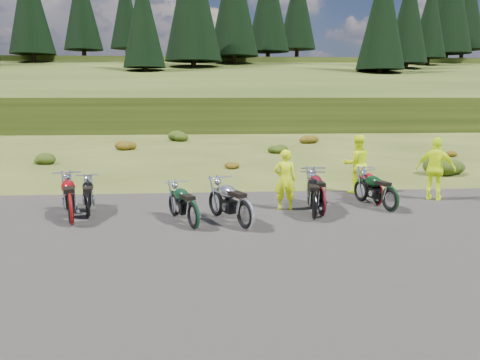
{
  "coord_description": "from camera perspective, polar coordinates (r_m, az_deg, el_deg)",
  "views": [
    {
      "loc": [
        -1.47,
        -11.15,
        3.21
      ],
      "look_at": [
        -0.54,
        1.45,
        0.9
      ],
      "focal_mm": 35.0,
      "sensor_mm": 36.0,
      "label": 1
    }
  ],
  "objects": [
    {
      "name": "conifer_27",
      "position": [
        72.83,
        19.89,
        18.34
      ],
      "size": [
        5.72,
        5.72,
        15.0
      ],
      "color": "black",
      "rests_on": "ground"
    },
    {
      "name": "motorcycle_0",
      "position": [
        12.94,
        -17.97,
        -4.52
      ],
      "size": [
        1.02,
        1.99,
        1.0
      ],
      "primitive_type": null,
      "rotation": [
        0.0,
        0.0,
        1.78
      ],
      "color": "black",
      "rests_on": "ground"
    },
    {
      "name": "person_middle",
      "position": [
        13.07,
        5.49,
        -0.08
      ],
      "size": [
        0.64,
        0.43,
        1.7
      ],
      "primitive_type": "imported",
      "rotation": [
        0.0,
        0.0,
        3.1
      ],
      "color": "#CBE70C",
      "rests_on": "ground"
    },
    {
      "name": "conifer_20",
      "position": [
        88.39,
        -13.77,
        19.48
      ],
      "size": [
        5.72,
        5.72,
        15.0
      ],
      "color": "black",
      "rests_on": "ground"
    },
    {
      "name": "conifer_30",
      "position": [
        97.53,
        25.82,
        19.08
      ],
      "size": [
        7.48,
        7.48,
        19.0
      ],
      "color": "black",
      "rests_on": "ground"
    },
    {
      "name": "conifer_25",
      "position": [
        88.09,
        7.06,
        20.38
      ],
      "size": [
        6.6,
        6.6,
        17.0
      ],
      "color": "black",
      "rests_on": "ground"
    },
    {
      "name": "shrub_6",
      "position": [
        31.83,
        8.3,
        5.16
      ],
      "size": [
        1.3,
        1.3,
        0.77
      ],
      "primitive_type": "ellipsoid",
      "color": "#65380C",
      "rests_on": "ground"
    },
    {
      "name": "shrub_4",
      "position": [
        20.59,
        -1.19,
        2.03
      ],
      "size": [
        0.77,
        0.77,
        0.45
      ],
      "primitive_type": "ellipsoid",
      "color": "#65380C",
      "rests_on": "ground"
    },
    {
      "name": "gravel_pad",
      "position": [
        9.81,
        4.71,
        -8.78
      ],
      "size": [
        20.0,
        12.0,
        0.04
      ],
      "primitive_type": "cube",
      "color": "black",
      "rests_on": "ground"
    },
    {
      "name": "motorcycle_5",
      "position": [
        12.27,
        9.03,
        -4.94
      ],
      "size": [
        1.04,
        2.19,
        1.1
      ],
      "primitive_type": null,
      "rotation": [
        0.0,
        0.0,
        1.41
      ],
      "color": "black",
      "rests_on": "ground"
    },
    {
      "name": "shrub_2",
      "position": [
        28.29,
        -13.86,
        4.32
      ],
      "size": [
        1.3,
        1.3,
        0.77
      ],
      "primitive_type": "ellipsoid",
      "color": "#65380C",
      "rests_on": "ground"
    },
    {
      "name": "ground",
      "position": [
        11.69,
        3.2,
        -5.58
      ],
      "size": [
        300.0,
        300.0,
        0.0
      ],
      "primitive_type": "plane",
      "color": "#3B4316",
      "rests_on": "ground"
    },
    {
      "name": "motorcycle_1",
      "position": [
        12.37,
        -19.82,
        -5.3
      ],
      "size": [
        1.4,
        2.36,
        1.17
      ],
      "primitive_type": null,
      "rotation": [
        0.0,
        0.0,
        1.89
      ],
      "color": "maroon",
      "rests_on": "ground"
    },
    {
      "name": "shrub_5",
      "position": [
        26.12,
        4.56,
        3.94
      ],
      "size": [
        1.03,
        1.03,
        0.61
      ],
      "primitive_type": "ellipsoid",
      "color": "#20390E",
      "rests_on": "ground"
    },
    {
      "name": "shrub_8",
      "position": [
        26.91,
        23.94,
        3.1
      ],
      "size": [
        0.77,
        0.77,
        0.45
      ],
      "primitive_type": "ellipsoid",
      "color": "#65380C",
      "rests_on": "ground"
    },
    {
      "name": "conifer_24",
      "position": [
        81.23,
        3.48,
        20.95
      ],
      "size": [
        7.04,
        7.04,
        18.0
      ],
      "color": "black",
      "rests_on": "ground"
    },
    {
      "name": "conifer_18",
      "position": [
        79.56,
        -24.31,
        19.22
      ],
      "size": [
        6.6,
        6.6,
        17.0
      ],
      "color": "black",
      "rests_on": "ground"
    },
    {
      "name": "conifer_19",
      "position": [
        83.7,
        -18.77,
        19.57
      ],
      "size": [
        6.16,
        6.16,
        16.0
      ],
      "color": "black",
      "rests_on": "ground"
    },
    {
      "name": "person_right_b",
      "position": [
        15.41,
        22.76,
        1.16
      ],
      "size": [
        1.19,
        1.02,
        1.92
      ],
      "primitive_type": "imported",
      "rotation": [
        0.0,
        0.0,
        2.54
      ],
      "color": "#CBE70C",
      "rests_on": "ground"
    },
    {
      "name": "shrub_7",
      "position": [
        20.88,
        23.74,
        1.92
      ],
      "size": [
        1.56,
        1.56,
        0.92
      ],
      "primitive_type": "ellipsoid",
      "color": "#20390E",
      "rests_on": "ground"
    },
    {
      "name": "person_right_a",
      "position": [
        15.75,
        14.02,
        1.81
      ],
      "size": [
        0.97,
        0.77,
        1.91
      ],
      "primitive_type": "imported",
      "rotation": [
        0.0,
        0.0,
        3.2
      ],
      "color": "#CBE70C",
      "rests_on": "ground"
    },
    {
      "name": "motorcycle_4",
      "position": [
        12.66,
        9.89,
        -4.48
      ],
      "size": [
        0.78,
        2.21,
        1.15
      ],
      "primitive_type": null,
      "rotation": [
        0.0,
        0.0,
        1.55
      ],
      "color": "#570E17",
      "rests_on": "ground"
    },
    {
      "name": "shrub_1",
      "position": [
        23.88,
        -22.83,
        2.56
      ],
      "size": [
        1.03,
        1.03,
        0.61
      ],
      "primitive_type": "ellipsoid",
      "color": "#20390E",
      "rests_on": "ground"
    },
    {
      "name": "motorcycle_3",
      "position": [
        11.24,
        0.63,
        -6.24
      ],
      "size": [
        1.64,
        2.26,
        1.14
      ],
      "primitive_type": null,
      "rotation": [
        0.0,
        0.0,
        2.05
      ],
      "color": "silver",
      "rests_on": "ground"
    },
    {
      "name": "hill_slope",
      "position": [
        61.25,
        -2.87,
        7.34
      ],
      "size": [
        300.0,
        45.97,
        9.37
      ],
      "primitive_type": null,
      "rotation": [
        0.14,
        0.0,
        0.0
      ],
      "color": "#2A3812",
      "rests_on": "ground"
    },
    {
      "name": "shrub_3",
      "position": [
        33.21,
        -7.4,
        5.53
      ],
      "size": [
        1.56,
        1.56,
        0.92
      ],
      "primitive_type": "ellipsoid",
      "color": "#20390E",
      "rests_on": "ground"
    },
    {
      "name": "conifer_26",
      "position": [
        65.01,
        17.0,
        18.92
      ],
      "size": [
        6.16,
        6.16,
        16.0
      ],
      "color": "black",
      "rests_on": "ground"
    },
    {
      "name": "conifer_28",
      "position": [
        80.79,
        22.2,
        17.84
      ],
      "size": [
        5.28,
        5.28,
        14.0
      ],
      "color": "black",
      "rests_on": "ground"
    },
    {
      "name": "conifer_21",
      "position": [
        62.32,
        -11.75,
        18.78
      ],
      "size": [
        5.28,
        5.28,
        14.0
      ],
      "color": "black",
      "rests_on": "ground"
    },
    {
      "name": "hill_plateau",
      "position": [
        121.2,
        -3.57,
        8.82
      ],
      "size": [
        300.0,
        90.0,
        9.17
      ],
      "primitive_type": "cube",
      "color": "#2A3812",
      "rests_on": "ground"
    },
    {
      "name": "motorcycle_7",
      "position": [
        13.58,
        17.76,
        -3.82
      ],
      "size": [
        1.23,
        2.1,
        1.05
      ],
      "primitive_type": null,
      "rotation": [
        0.0,
        0.0,
        1.87
      ],
      "color": "black",
      "rests_on": "ground"
    },
    {
      "name": "motorcycle_6",
      "position": [
        14.26,
        16.37,
        -3.08
      ],
      "size": [
        0.71,
        1.92,
        1.0
      ],
      "primitive_type": null,
      "rotation": [
        0.0,
        0.0,
        1.61
      ],
      "color": "maroon",
      "rests_on": "ground"
    },
    {
      "name": "motorcycle_2",
      "position": [
        11.35,
        -5.68,
        -6.12
      ],
      "size": [
        1.4,
        2.06,
        1.03
      ],
      "primitive_type": null,
      "rotation": [
        0.0,
        0.0,
        1.99
      ],
      "color": "black",
      "rests_on": "ground"
    }
  ]
}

